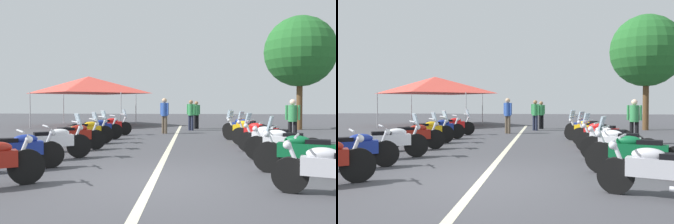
{
  "view_description": "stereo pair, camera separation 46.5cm",
  "coord_description": "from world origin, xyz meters",
  "views": [
    {
      "loc": [
        -6.6,
        -0.77,
        1.51
      ],
      "look_at": [
        4.39,
        0.0,
        1.21
      ],
      "focal_mm": 37.78,
      "sensor_mm": 36.0,
      "label": 1
    },
    {
      "loc": [
        -6.6,
        -1.23,
        1.51
      ],
      "look_at": [
        4.39,
        0.0,
        1.21
      ],
      "focal_mm": 37.78,
      "sensor_mm": 36.0,
      "label": 2
    }
  ],
  "objects": [
    {
      "name": "lane_centre_stripe",
      "position": [
        4.96,
        0.0,
        0.0
      ],
      "size": [
        23.09,
        0.16,
        0.01
      ],
      "primitive_type": "cube",
      "color": "beige",
      "rests_on": "ground_plane"
    },
    {
      "name": "motorcycle_left_row_6",
      "position": [
        9.21,
        3.02,
        0.46
      ],
      "size": [
        1.15,
        1.98,
        1.2
      ],
      "rotation": [
        0.0,
        0.0,
        -1.09
      ],
      "color": "black",
      "rests_on": "ground_plane"
    },
    {
      "name": "motorcycle_left_row_5",
      "position": [
        7.35,
        3.07,
        0.46
      ],
      "size": [
        1.3,
        1.9,
        1.0
      ],
      "rotation": [
        0.0,
        0.0,
        -1.0
      ],
      "color": "black",
      "rests_on": "ground_plane"
    },
    {
      "name": "bystander_0",
      "position": [
        12.5,
        -0.68,
        0.96
      ],
      "size": [
        0.34,
        0.45,
        1.64
      ],
      "rotation": [
        0.0,
        0.0,
        2.54
      ],
      "color": "#1E2338",
      "rests_on": "ground_plane"
    },
    {
      "name": "bystander_1",
      "position": [
        6.67,
        -4.44,
        0.95
      ],
      "size": [
        0.32,
        0.49,
        1.63
      ],
      "rotation": [
        0.0,
        0.0,
        2.73
      ],
      "color": "black",
      "rests_on": "ground_plane"
    },
    {
      "name": "motorcycle_right_row_0",
      "position": [
        -0.85,
        -3.01,
        0.44
      ],
      "size": [
        0.95,
        1.89,
        0.98
      ],
      "rotation": [
        0.0,
        0.0,
        1.21
      ],
      "color": "black",
      "rests_on": "ground_plane"
    },
    {
      "name": "motorcycle_right_row_1",
      "position": [
        0.87,
        -3.09,
        0.48
      ],
      "size": [
        0.99,
        2.08,
        1.22
      ],
      "rotation": [
        0.0,
        0.0,
        1.21
      ],
      "color": "black",
      "rests_on": "ground_plane"
    },
    {
      "name": "motorcycle_right_row_2",
      "position": [
        2.58,
        -3.08,
        0.45
      ],
      "size": [
        0.9,
        1.93,
        1.0
      ],
      "rotation": [
        0.0,
        0.0,
        1.25
      ],
      "color": "black",
      "rests_on": "ground_plane"
    },
    {
      "name": "event_tent",
      "position": [
        15.9,
        5.97,
        2.65
      ],
      "size": [
        5.93,
        5.93,
        3.2
      ],
      "color": "#E54C3F",
      "rests_on": "ground_plane"
    },
    {
      "name": "bystander_3",
      "position": [
        13.72,
        -0.98,
        0.92
      ],
      "size": [
        0.37,
        0.43,
        1.58
      ],
      "rotation": [
        0.0,
        0.0,
        3.84
      ],
      "color": "black",
      "rests_on": "ground_plane"
    },
    {
      "name": "ground_plane",
      "position": [
        0.0,
        0.0,
        0.0
      ],
      "size": [
        80.0,
        80.0,
        0.0
      ],
      "primitive_type": "plane",
      "color": "#424247"
    },
    {
      "name": "motorcycle_left_row_3",
      "position": [
        4.16,
        2.92,
        0.47
      ],
      "size": [
        1.24,
        1.81,
        1.21
      ],
      "rotation": [
        0.0,
        0.0,
        -1.0
      ],
      "color": "black",
      "rests_on": "ground_plane"
    },
    {
      "name": "motorcycle_right_row_6",
      "position": [
        8.98,
        -3.0,
        0.46
      ],
      "size": [
        1.13,
        1.87,
        1.19
      ],
      "rotation": [
        0.0,
        0.0,
        1.08
      ],
      "color": "black",
      "rests_on": "ground_plane"
    },
    {
      "name": "bystander_2",
      "position": [
        10.48,
        0.6,
        1.01
      ],
      "size": [
        0.36,
        0.43,
        1.73
      ],
      "rotation": [
        0.0,
        0.0,
        5.61
      ],
      "color": "brown",
      "rests_on": "ground_plane"
    },
    {
      "name": "motorcycle_right_row_3",
      "position": [
        4.04,
        -3.07,
        0.46
      ],
      "size": [
        1.12,
        1.9,
        1.19
      ],
      "rotation": [
        0.0,
        0.0,
        1.09
      ],
      "color": "black",
      "rests_on": "ground_plane"
    },
    {
      "name": "motorcycle_right_row_5",
      "position": [
        7.38,
        -2.86,
        0.46
      ],
      "size": [
        1.15,
        1.81,
        1.19
      ],
      "rotation": [
        0.0,
        0.0,
        1.04
      ],
      "color": "black",
      "rests_on": "ground_plane"
    },
    {
      "name": "roadside_tree_0",
      "position": [
        13.48,
        -6.7,
        4.33
      ],
      "size": [
        3.9,
        3.9,
        6.29
      ],
      "color": "brown",
      "rests_on": "ground_plane"
    },
    {
      "name": "motorcycle_left_row_2",
      "position": [
        2.45,
        2.89,
        0.47
      ],
      "size": [
        1.25,
        1.79,
        1.21
      ],
      "rotation": [
        0.0,
        0.0,
        -0.98
      ],
      "color": "black",
      "rests_on": "ground_plane"
    },
    {
      "name": "motorcycle_right_row_4",
      "position": [
        5.69,
        -3.09,
        0.46
      ],
      "size": [
        1.2,
        1.93,
        1.2
      ],
      "rotation": [
        0.0,
        0.0,
        1.05
      ],
      "color": "black",
      "rests_on": "ground_plane"
    },
    {
      "name": "motorcycle_left_row_4",
      "position": [
        5.85,
        3.03,
        0.47
      ],
      "size": [
        1.27,
        1.75,
        1.22
      ],
      "rotation": [
        0.0,
        0.0,
        -0.97
      ],
      "color": "black",
      "rests_on": "ground_plane"
    },
    {
      "name": "motorcycle_left_row_1",
      "position": [
        0.93,
        3.09,
        0.45
      ],
      "size": [
        1.24,
        1.79,
        0.99
      ],
      "rotation": [
        0.0,
        0.0,
        -0.99
      ],
      "color": "black",
      "rests_on": "ground_plane"
    }
  ]
}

